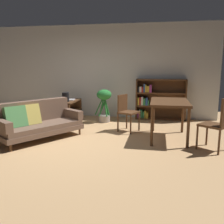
% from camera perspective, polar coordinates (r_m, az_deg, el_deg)
% --- Properties ---
extents(ground_plane, '(8.16, 8.16, 0.00)m').
position_cam_1_polar(ground_plane, '(5.13, -9.70, -6.75)').
color(ground_plane, tan).
extents(back_wall_panel, '(6.80, 0.10, 2.70)m').
position_cam_1_polar(back_wall_panel, '(7.49, -2.79, 9.31)').
color(back_wall_panel, silver).
rests_on(back_wall_panel, ground_plane).
extents(fabric_couch, '(1.57, 1.84, 0.79)m').
position_cam_1_polar(fabric_couch, '(5.42, -17.04, -2.01)').
color(fabric_couch, '#56351E').
rests_on(fabric_couch, ground_plane).
extents(media_console, '(0.40, 1.03, 0.58)m').
position_cam_1_polar(media_console, '(6.94, -9.87, 0.24)').
color(media_console, '#56351E').
rests_on(media_console, ground_plane).
extents(open_laptop, '(0.45, 0.37, 0.09)m').
position_cam_1_polar(open_laptop, '(7.04, -10.08, 2.98)').
color(open_laptop, silver).
rests_on(open_laptop, media_console).
extents(desk_speaker, '(0.18, 0.18, 0.25)m').
position_cam_1_polar(desk_speaker, '(6.66, -10.65, 3.40)').
color(desk_speaker, black).
rests_on(desk_speaker, media_console).
extents(potted_floor_plant, '(0.48, 0.42, 0.89)m').
position_cam_1_polar(potted_floor_plant, '(6.73, -1.83, 2.34)').
color(potted_floor_plant, '#9E9389').
rests_on(potted_floor_plant, ground_plane).
extents(dining_table, '(0.77, 1.23, 0.80)m').
position_cam_1_polar(dining_table, '(5.26, 13.11, 1.51)').
color(dining_table, '#56351E').
rests_on(dining_table, ground_plane).
extents(dining_chair_near, '(0.53, 0.54, 0.86)m').
position_cam_1_polar(dining_chair_near, '(5.79, 3.34, 0.38)').
color(dining_chair_near, '#56351E').
rests_on(dining_chair_near, ground_plane).
extents(dining_chair_far, '(0.60, 0.59, 0.98)m').
position_cam_1_polar(dining_chair_far, '(4.78, 23.35, -2.13)').
color(dining_chair_far, '#56351E').
rests_on(dining_chair_far, ground_plane).
extents(bookshelf, '(1.40, 0.28, 1.15)m').
position_cam_1_polar(bookshelf, '(7.19, 10.35, 2.82)').
color(bookshelf, '#56351E').
rests_on(bookshelf, ground_plane).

